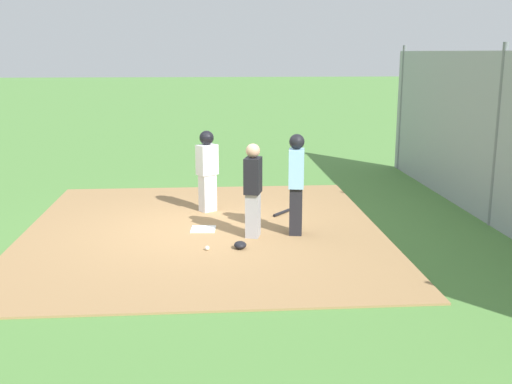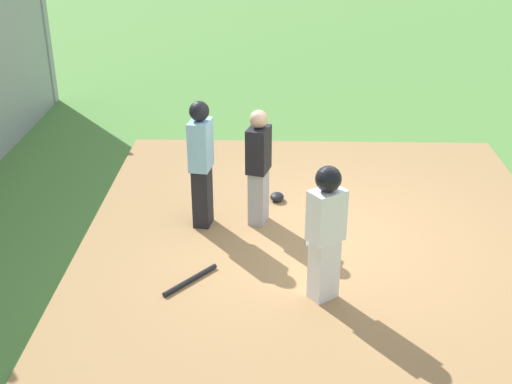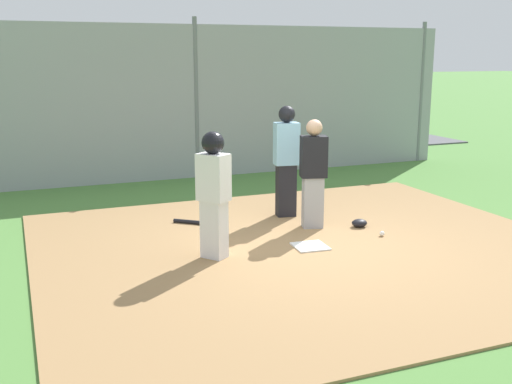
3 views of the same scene
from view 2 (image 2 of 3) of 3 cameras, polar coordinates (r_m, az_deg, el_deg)
name	(u,v)px [view 2 (image 2 of 3)]	position (r m, az deg, el deg)	size (l,w,h in m)	color
ground_plane	(323,241)	(8.96, 5.73, -4.19)	(140.00, 140.00, 0.00)	#51843D
dirt_infield	(323,240)	(8.96, 5.73, -4.11)	(7.20, 6.40, 0.03)	#9E774C
home_plate	(323,238)	(8.94, 5.74, -3.97)	(0.44, 0.44, 0.02)	white
catcher	(259,166)	(8.97, 0.22, 2.27)	(0.44, 0.35, 1.63)	#9E9EA3
umpire	(201,162)	(8.90, -4.72, 2.61)	(0.42, 0.32, 1.78)	black
runner	(326,226)	(7.32, 6.02, -2.87)	(0.43, 0.46, 1.63)	silver
baseball_bat	(190,280)	(8.04, -5.64, -7.51)	(0.06, 0.06, 0.84)	black
catcher_mask	(277,197)	(9.91, 1.81, -0.42)	(0.24, 0.20, 0.12)	black
baseball	(313,197)	(9.98, 4.91, -0.44)	(0.07, 0.07, 0.07)	white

